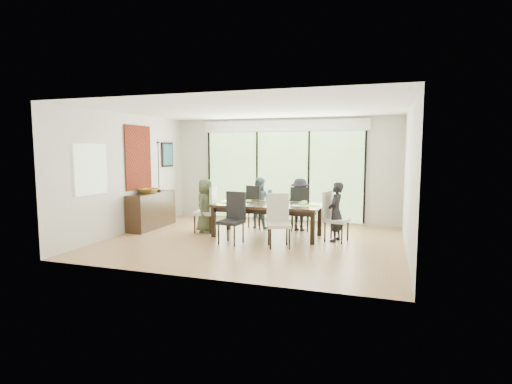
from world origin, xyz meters
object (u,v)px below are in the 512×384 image
(chair_far_left, at_px, (259,206))
(chair_left_end, at_px, (204,209))
(table_top, at_px, (267,205))
(person_left_end, at_px, (205,205))
(cup_a, at_px, (239,200))
(chair_far_right, at_px, (300,208))
(person_right_end, at_px, (336,212))
(chair_near_right, at_px, (279,221))
(vase, at_px, (270,201))
(person_far_left, at_px, (259,203))
(sideboard, at_px, (152,210))
(laptop, at_px, (229,202))
(cup_c, at_px, (304,203))
(cup_b, at_px, (272,203))
(chair_near_left, at_px, (231,218))
(person_far_right, at_px, (300,205))
(chair_right_end, at_px, (337,216))
(bowl, at_px, (149,191))

(chair_far_left, bearing_deg, chair_left_end, 63.87)
(table_top, height_order, person_left_end, person_left_end)
(cup_a, bearing_deg, chair_far_right, 29.25)
(table_top, height_order, person_right_end, person_right_end)
(chair_near_right, bearing_deg, vase, 94.33)
(person_far_left, xyz_separation_m, cup_a, (-0.25, -0.68, 0.15))
(table_top, height_order, sideboard, sideboard)
(laptop, bearing_deg, vase, -27.57)
(cup_a, distance_m, cup_c, 1.50)
(table_top, height_order, cup_b, cup_b)
(person_far_left, bearing_deg, cup_b, 133.00)
(table_top, xyz_separation_m, chair_far_right, (0.55, 0.85, -0.16))
(chair_near_left, xyz_separation_m, person_far_right, (1.05, 1.70, 0.09))
(person_right_end, bearing_deg, sideboard, -79.01)
(chair_left_end, relative_size, chair_near_right, 1.00)
(chair_near_right, xyz_separation_m, laptop, (-1.35, 0.77, 0.20))
(person_far_right, relative_size, vase, 10.75)
(chair_near_left, relative_size, person_far_right, 0.85)
(chair_far_left, xyz_separation_m, chair_near_right, (0.95, -1.72, 0.00))
(vase, xyz_separation_m, cup_c, (0.75, 0.05, -0.01))
(chair_right_end, relative_size, chair_far_left, 1.00)
(chair_far_left, bearing_deg, person_right_end, -178.89)
(chair_far_left, bearing_deg, table_top, 142.78)
(person_right_end, bearing_deg, person_far_right, -120.31)
(person_right_end, relative_size, laptop, 3.91)
(sideboard, bearing_deg, chair_near_right, -14.82)
(chair_near_right, bearing_deg, bowl, 145.03)
(cup_c, bearing_deg, person_left_end, -177.49)
(chair_left_end, xyz_separation_m, laptop, (0.65, -0.10, 0.20))
(cup_c, relative_size, bowl, 0.26)
(chair_near_right, relative_size, person_right_end, 0.85)
(chair_far_left, xyz_separation_m, cup_a, (-0.25, -0.70, 0.24))
(chair_right_end, xyz_separation_m, chair_far_left, (-1.95, 0.85, 0.00))
(chair_near_right, relative_size, sideboard, 0.69)
(person_far_right, bearing_deg, chair_near_left, 67.67)
(chair_near_left, xyz_separation_m, sideboard, (-2.42, 0.90, -0.10))
(chair_far_right, relative_size, cup_a, 8.87)
(person_left_end, relative_size, laptop, 3.91)
(person_far_right, bearing_deg, chair_left_end, 31.41)
(vase, xyz_separation_m, cup_a, (-0.75, 0.10, -0.01))
(table_top, height_order, chair_right_end, chair_right_end)
(person_left_end, relative_size, cup_b, 12.90)
(chair_near_left, relative_size, cup_b, 11.00)
(chair_near_right, bearing_deg, chair_far_right, 66.60)
(chair_near_right, xyz_separation_m, vase, (-0.45, 0.92, 0.25))
(cup_b, height_order, cup_c, cup_c)
(chair_right_end, xyz_separation_m, cup_a, (-2.20, 0.15, 0.24))
(chair_near_right, distance_m, vase, 1.05)
(chair_left_end, height_order, cup_a, chair_left_end)
(chair_far_left, relative_size, vase, 9.17)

